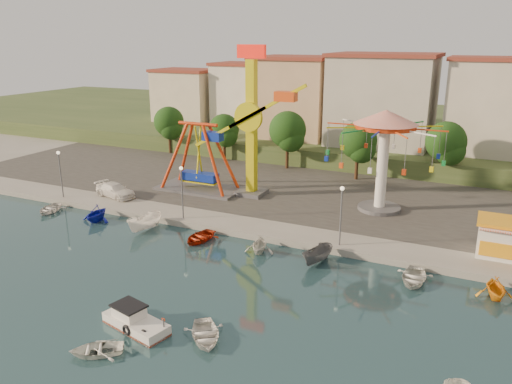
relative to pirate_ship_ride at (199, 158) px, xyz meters
The scene contains 33 objects.
ground 25.20m from the pirate_ship_ride, 62.36° to the right, with size 200.00×200.00×0.00m, color #142E39.
quay_deck 41.84m from the pirate_ship_ride, 73.96° to the left, with size 200.00×100.00×0.60m, color #9E998E.
asphalt_pad 14.53m from the pirate_ship_ride, 34.88° to the left, with size 90.00×28.00×0.01m, color #4C4944.
hill_terrace 46.56m from the pirate_ship_ride, 75.66° to the left, with size 200.00×60.00×3.00m, color #384C26.
pirate_ship_ride is the anchor object (origin of this frame).
kamikaze_tower 7.91m from the pirate_ship_ride, ahead, with size 8.92×3.10×16.50m.
wave_swinger 21.09m from the pirate_ship_ride, ahead, with size 11.60×11.60×10.40m.
booth_left 33.31m from the pirate_ship_ride, ahead, with size 5.40×3.78×3.08m.
lamp_post_0 15.44m from the pirate_ship_ride, 144.29° to the right, with size 0.14×0.14×5.00m, color #59595E.
lamp_post_1 9.73m from the pirate_ship_ride, 68.66° to the right, with size 0.14×0.14×5.00m, color #59595E.
lamp_post_2 21.51m from the pirate_ship_ride, 24.72° to the right, with size 0.14×0.14×5.00m, color #59595E.
tree_0 20.88m from the pirate_ship_ride, 134.02° to the left, with size 4.60×4.60×7.19m.
tree_1 14.97m from the pirate_ship_ride, 107.48° to the left, with size 4.35×4.35×6.80m.
tree_2 14.96m from the pirate_ship_ride, 68.28° to the left, with size 5.02×5.02×7.85m.
tree_3 19.88m from the pirate_ship_ride, 38.61° to the left, with size 4.68×4.68×7.32m.
tree_4 29.81m from the pirate_ship_ride, 31.08° to the left, with size 4.86×4.86×7.60m.
building_0 32.84m from the pirate_ship_ride, 132.23° to the left, with size 9.26×9.53×11.87m, color beige.
building_1 31.14m from the pirate_ship_ride, 108.47° to the left, with size 12.33×9.01×8.63m, color silver.
building_2 30.46m from the pirate_ship_ride, 83.68° to the left, with size 11.95×9.28×11.23m, color tan.
building_3 31.98m from the pirate_ship_ride, 57.46° to the left, with size 12.59×10.50×9.20m, color beige.
building_4 43.12m from the pirate_ship_ride, 44.67° to the left, with size 10.75×9.23×9.24m, color beige.
cabin_motorboat 28.76m from the pirate_ship_ride, 67.12° to the right, with size 4.97×2.83×1.65m.
rowboat_a 30.23m from the pirate_ship_ride, 58.15° to the right, with size 2.54×3.55×0.74m, color white.
rowboat_b 31.59m from the pirate_ship_ride, 69.83° to the right, with size 2.23×3.12×0.65m, color white.
van 10.10m from the pirate_ship_ride, 138.51° to the right, with size 2.12×5.22×1.52m, color white.
moored_boat_0 17.08m from the pirate_ship_ride, 132.81° to the right, with size 2.48×3.48×0.72m, color silver.
moored_boat_1 13.55m from the pirate_ship_ride, 111.39° to the right, with size 2.85×3.30×1.74m, color #121CA5.
moored_boat_2 12.76m from the pirate_ship_ride, 84.22° to the right, with size 1.54×4.10×1.58m, color white.
moored_boat_3 14.76m from the pirate_ship_ride, 59.02° to the right, with size 2.62×3.67×0.76m, color #AC280D.
moored_boat_4 18.44m from the pirate_ship_ride, 42.36° to the right, with size 2.52×2.92×1.54m, color silver.
moored_boat_5 22.53m from the pirate_ship_ride, 33.22° to the right, with size 1.40×3.72×1.44m, color #5A5B60.
moored_boat_6 29.20m from the pirate_ship_ride, 24.90° to the right, with size 2.71×3.80×0.79m, color silver.
moored_boat_7 34.28m from the pirate_ship_ride, 20.93° to the right, with size 2.60×3.02×1.59m, color orange.
Camera 1 is at (18.43, -26.20, 17.74)m, focal length 35.00 mm.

